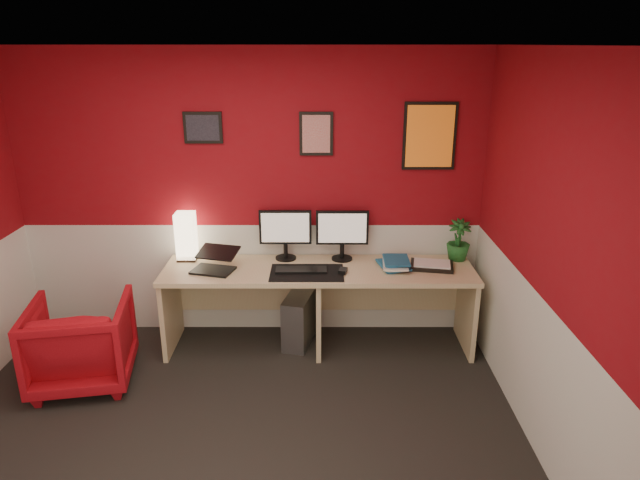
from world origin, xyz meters
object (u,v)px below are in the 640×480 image
at_px(desk, 319,308).
at_px(armchair, 81,342).
at_px(laptop, 212,259).
at_px(potted_plant, 459,240).
at_px(shoji_lamp, 186,237).
at_px(monitor_right, 342,228).
at_px(pc_tower, 299,319).
at_px(monitor_left, 285,227).
at_px(zen_tray, 432,266).

relative_size(desk, armchair, 3.51).
distance_m(laptop, potted_plant, 2.10).
xyz_separation_m(shoji_lamp, potted_plant, (2.35, -0.00, -0.02)).
relative_size(laptop, armchair, 0.45).
height_order(monitor_right, pc_tower, monitor_right).
bearing_deg(desk, pc_tower, 159.93).
xyz_separation_m(pc_tower, armchair, (-1.65, -0.61, 0.11)).
bearing_deg(monitor_left, monitor_right, -1.65).
relative_size(laptop, potted_plant, 0.93).
xyz_separation_m(shoji_lamp, monitor_left, (0.85, 0.01, 0.09)).
height_order(desk, monitor_right, monitor_right).
xyz_separation_m(shoji_lamp, monitor_right, (1.34, -0.00, 0.09)).
height_order(shoji_lamp, pc_tower, shoji_lamp).
relative_size(desk, pc_tower, 5.78).
distance_m(monitor_left, zen_tray, 1.28).
bearing_deg(monitor_right, laptop, -165.53).
height_order(laptop, monitor_right, monitor_right).
relative_size(desk, potted_plant, 7.30).
bearing_deg(desk, zen_tray, 1.21).
xyz_separation_m(laptop, monitor_left, (0.59, 0.29, 0.18)).
height_order(desk, potted_plant, potted_plant).
xyz_separation_m(desk, shoji_lamp, (-1.14, 0.21, 0.56)).
relative_size(potted_plant, armchair, 0.48).
height_order(monitor_left, pc_tower, monitor_left).
bearing_deg(pc_tower, potted_plant, 19.15).
height_order(monitor_right, potted_plant, monitor_right).
xyz_separation_m(monitor_left, monitor_right, (0.49, -0.01, 0.00)).
bearing_deg(zen_tray, monitor_left, 170.69).
bearing_deg(laptop, desk, 19.59).
bearing_deg(armchair, desk, -173.19).
bearing_deg(laptop, pc_tower, 25.75).
distance_m(potted_plant, armchair, 3.17).
bearing_deg(desk, laptop, -175.51).
relative_size(monitor_left, zen_tray, 1.66).
bearing_deg(zen_tray, pc_tower, 177.81).
height_order(shoji_lamp, laptop, shoji_lamp).
distance_m(laptop, monitor_left, 0.68).
height_order(desk, monitor_left, monitor_left).
height_order(shoji_lamp, monitor_left, monitor_left).
distance_m(shoji_lamp, pc_tower, 1.21).
bearing_deg(potted_plant, pc_tower, -174.07).
relative_size(shoji_lamp, monitor_right, 0.69).
relative_size(zen_tray, pc_tower, 0.78).
bearing_deg(shoji_lamp, zen_tray, -5.20).
bearing_deg(pc_tower, shoji_lamp, -175.41).
bearing_deg(laptop, zen_tray, 17.89).
relative_size(desk, shoji_lamp, 6.50).
distance_m(zen_tray, potted_plant, 0.36).
bearing_deg(pc_tower, zen_tray, 11.03).
xyz_separation_m(desk, armchair, (-1.82, -0.55, -0.03)).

